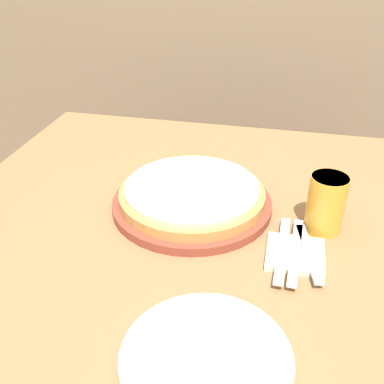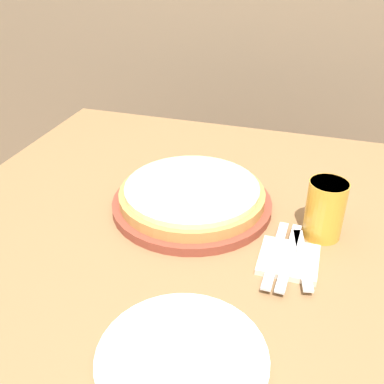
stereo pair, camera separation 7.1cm
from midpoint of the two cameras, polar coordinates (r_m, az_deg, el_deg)
dining_table at (r=1.22m, az=2.59°, el=-17.43°), size 1.16×1.06×0.71m
pizza_on_board at (r=1.00m, az=2.02°, el=-0.73°), size 0.36×0.36×0.06m
beer_glass at (r=0.94m, az=18.66°, el=-1.90°), size 0.08×0.08×0.12m
dinner_plate at (r=0.69m, az=1.84°, el=-20.53°), size 0.25×0.25×0.02m
napkin_stack at (r=0.88m, az=14.45°, el=-8.36°), size 0.11×0.11×0.01m
fork at (r=0.88m, az=12.90°, el=-7.68°), size 0.02×0.21×0.00m
dinner_knife at (r=0.88m, az=14.52°, el=-7.93°), size 0.03×0.21×0.00m
spoon at (r=0.88m, az=16.15°, el=-8.17°), size 0.05×0.18×0.00m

